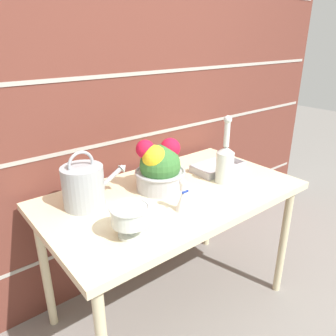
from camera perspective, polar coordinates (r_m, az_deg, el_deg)
name	(u,v)px	position (r m, az deg, el deg)	size (l,w,h in m)	color
ground_plane	(172,304)	(2.10, 0.69, -22.65)	(12.00, 12.00, 0.00)	gray
brick_wall	(122,107)	(1.90, -8.08, 10.48)	(3.60, 0.08, 2.20)	brown
patio_table	(172,204)	(1.69, 0.79, -6.28)	(1.30, 0.74, 0.74)	beige
watering_can	(84,186)	(1.54, -14.41, -3.04)	(0.33, 0.19, 0.27)	#9EA3A8
crystal_pedestal_bowl	(130,216)	(1.29, -6.65, -8.39)	(0.16, 0.16, 0.13)	silver
flower_planter	(160,168)	(1.65, -1.47, 0.07)	(0.26, 0.26, 0.27)	#ADADB2
glass_decanter	(225,161)	(1.75, 9.89, 1.19)	(0.09, 0.09, 0.36)	silver
figurine_vase	(183,198)	(1.47, 2.57, -5.25)	(0.06, 0.06, 0.16)	white
wire_tray	(218,168)	(1.95, 8.62, 0.01)	(0.31, 0.17, 0.04)	#B7B7BC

